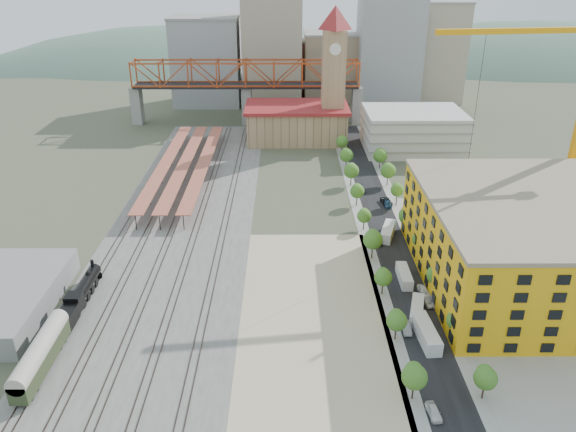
{
  "coord_description": "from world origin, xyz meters",
  "views": [
    {
      "loc": [
        -9.32,
        -122.64,
        63.12
      ],
      "look_at": [
        -8.72,
        -8.28,
        10.0
      ],
      "focal_mm": 35.0,
      "sensor_mm": 36.0,
      "label": 1
    }
  ],
  "objects_px": {
    "site_trailer_d": "(388,232)",
    "car_0": "(434,412)",
    "locomotive": "(81,295)",
    "site_trailer_a": "(426,333)",
    "clock_tower": "(334,63)",
    "tower_crane": "(574,89)",
    "site_trailer_b": "(417,310)",
    "construction_building": "(533,242)",
    "coach": "(40,355)",
    "site_trailer_c": "(404,276)"
  },
  "relations": [
    {
      "from": "tower_crane",
      "to": "site_trailer_b",
      "type": "relative_size",
      "value": 6.44
    },
    {
      "from": "site_trailer_a",
      "to": "site_trailer_d",
      "type": "xyz_separation_m",
      "value": [
        0.0,
        41.19,
        -0.09
      ]
    },
    {
      "from": "site_trailer_a",
      "to": "site_trailer_b",
      "type": "height_order",
      "value": "site_trailer_a"
    },
    {
      "from": "site_trailer_c",
      "to": "construction_building",
      "type": "bearing_deg",
      "value": 0.28
    },
    {
      "from": "tower_crane",
      "to": "site_trailer_d",
      "type": "height_order",
      "value": "tower_crane"
    },
    {
      "from": "site_trailer_c",
      "to": "site_trailer_d",
      "type": "bearing_deg",
      "value": 90.58
    },
    {
      "from": "site_trailer_b",
      "to": "car_0",
      "type": "height_order",
      "value": "site_trailer_b"
    },
    {
      "from": "locomotive",
      "to": "site_trailer_d",
      "type": "xyz_separation_m",
      "value": [
        66.0,
        29.28,
        -0.76
      ]
    },
    {
      "from": "site_trailer_b",
      "to": "construction_building",
      "type": "bearing_deg",
      "value": 41.27
    },
    {
      "from": "construction_building",
      "to": "site_trailer_d",
      "type": "xyz_separation_m",
      "value": [
        -26.0,
        21.05,
        -8.08
      ]
    },
    {
      "from": "site_trailer_c",
      "to": "site_trailer_d",
      "type": "height_order",
      "value": "site_trailer_d"
    },
    {
      "from": "site_trailer_a",
      "to": "car_0",
      "type": "height_order",
      "value": "site_trailer_a"
    },
    {
      "from": "site_trailer_c",
      "to": "car_0",
      "type": "height_order",
      "value": "site_trailer_c"
    },
    {
      "from": "tower_crane",
      "to": "site_trailer_a",
      "type": "distance_m",
      "value": 73.11
    },
    {
      "from": "site_trailer_c",
      "to": "site_trailer_b",
      "type": "bearing_deg",
      "value": -89.42
    },
    {
      "from": "site_trailer_a",
      "to": "coach",
      "type": "bearing_deg",
      "value": -177.95
    },
    {
      "from": "tower_crane",
      "to": "site_trailer_a",
      "type": "relative_size",
      "value": 5.42
    },
    {
      "from": "site_trailer_a",
      "to": "site_trailer_c",
      "type": "bearing_deg",
      "value": 85.37
    },
    {
      "from": "construction_building",
      "to": "site_trailer_b",
      "type": "height_order",
      "value": "construction_building"
    },
    {
      "from": "construction_building",
      "to": "tower_crane",
      "type": "relative_size",
      "value": 0.9
    },
    {
      "from": "construction_building",
      "to": "site_trailer_d",
      "type": "distance_m",
      "value": 34.42
    },
    {
      "from": "site_trailer_a",
      "to": "site_trailer_d",
      "type": "bearing_deg",
      "value": 85.37
    },
    {
      "from": "clock_tower",
      "to": "car_0",
      "type": "relative_size",
      "value": 12.37
    },
    {
      "from": "car_0",
      "to": "construction_building",
      "type": "bearing_deg",
      "value": 47.09
    },
    {
      "from": "clock_tower",
      "to": "site_trailer_b",
      "type": "height_order",
      "value": "clock_tower"
    },
    {
      "from": "coach",
      "to": "tower_crane",
      "type": "height_order",
      "value": "tower_crane"
    },
    {
      "from": "coach",
      "to": "site_trailer_c",
      "type": "relative_size",
      "value": 2.13
    },
    {
      "from": "coach",
      "to": "site_trailer_d",
      "type": "relative_size",
      "value": 1.92
    },
    {
      "from": "coach",
      "to": "tower_crane",
      "type": "distance_m",
      "value": 126.63
    },
    {
      "from": "locomotive",
      "to": "tower_crane",
      "type": "relative_size",
      "value": 0.4
    },
    {
      "from": "site_trailer_a",
      "to": "site_trailer_c",
      "type": "relative_size",
      "value": 1.19
    },
    {
      "from": "clock_tower",
      "to": "tower_crane",
      "type": "height_order",
      "value": "tower_crane"
    },
    {
      "from": "site_trailer_d",
      "to": "car_0",
      "type": "height_order",
      "value": "site_trailer_d"
    },
    {
      "from": "coach",
      "to": "car_0",
      "type": "height_order",
      "value": "coach"
    },
    {
      "from": "coach",
      "to": "construction_building",
      "type": "bearing_deg",
      "value": 16.85
    },
    {
      "from": "coach",
      "to": "locomotive",
      "type": "bearing_deg",
      "value": 90.0
    },
    {
      "from": "locomotive",
      "to": "car_0",
      "type": "height_order",
      "value": "locomotive"
    },
    {
      "from": "locomotive",
      "to": "site_trailer_c",
      "type": "height_order",
      "value": "locomotive"
    },
    {
      "from": "clock_tower",
      "to": "locomotive",
      "type": "bearing_deg",
      "value": -118.19
    },
    {
      "from": "clock_tower",
      "to": "site_trailer_a",
      "type": "relative_size",
      "value": 5.01
    },
    {
      "from": "site_trailer_b",
      "to": "site_trailer_d",
      "type": "distance_m",
      "value": 33.5
    },
    {
      "from": "locomotive",
      "to": "site_trailer_a",
      "type": "bearing_deg",
      "value": -10.23
    },
    {
      "from": "construction_building",
      "to": "site_trailer_d",
      "type": "bearing_deg",
      "value": 141.0
    },
    {
      "from": "clock_tower",
      "to": "tower_crane",
      "type": "bearing_deg",
      "value": -54.49
    },
    {
      "from": "site_trailer_b",
      "to": "site_trailer_d",
      "type": "relative_size",
      "value": 0.9
    },
    {
      "from": "locomotive",
      "to": "construction_building",
      "type": "bearing_deg",
      "value": 5.11
    },
    {
      "from": "site_trailer_d",
      "to": "tower_crane",
      "type": "bearing_deg",
      "value": 28.59
    },
    {
      "from": "construction_building",
      "to": "site_trailer_a",
      "type": "relative_size",
      "value": 4.88
    },
    {
      "from": "locomotive",
      "to": "site_trailer_a",
      "type": "height_order",
      "value": "locomotive"
    },
    {
      "from": "tower_crane",
      "to": "coach",
      "type": "bearing_deg",
      "value": -152.32
    }
  ]
}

